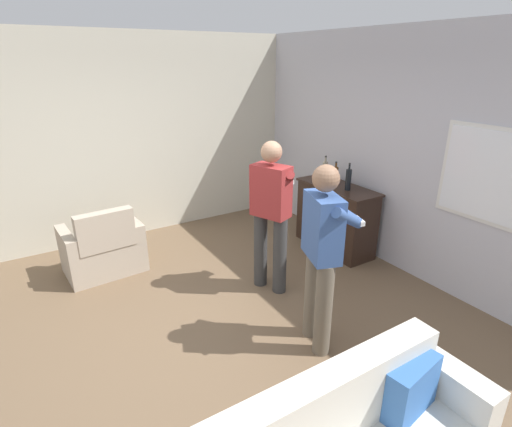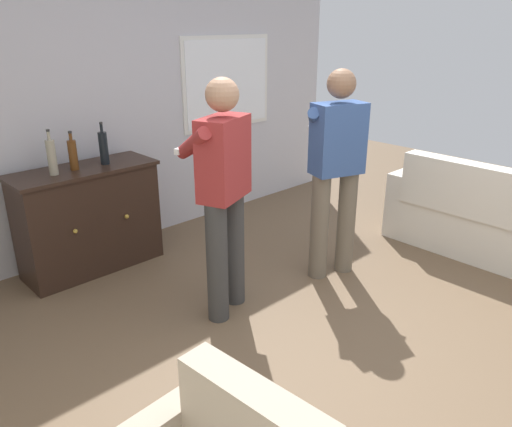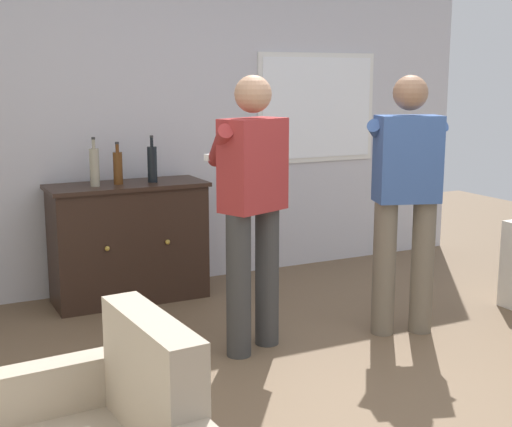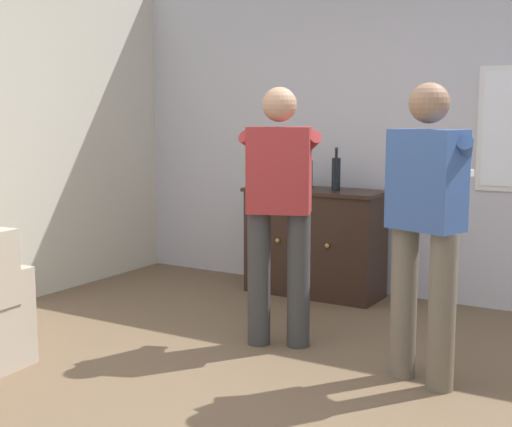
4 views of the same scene
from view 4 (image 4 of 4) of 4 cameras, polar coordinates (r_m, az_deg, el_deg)
The scene contains 8 objects.
ground at distance 3.86m, azimuth -1.65°, elevation -15.12°, with size 10.40×10.40×0.00m, color brown.
wall_back_with_window at distance 5.95m, azimuth 12.58°, elevation 6.73°, with size 5.20×0.15×2.80m.
sideboard_cabinet at distance 5.98m, azimuth 4.71°, elevation -2.27°, with size 1.17×0.49×0.89m.
bottle_wine_green at distance 5.93m, azimuth 4.23°, elevation 3.19°, with size 0.07×0.07×0.31m.
bottle_liquor_amber at distance 5.99m, azimuth 2.60°, elevation 3.42°, with size 0.07×0.07×0.35m.
bottle_spirits_clear at distance 5.81m, azimuth 6.42°, elevation 3.20°, with size 0.07×0.07×0.35m.
person_standing_left at distance 4.59m, azimuth 1.87°, elevation 0.78°, with size 0.52×0.52×1.68m.
person_standing_right at distance 4.03m, azimuth 13.49°, elevation -0.44°, with size 0.53×0.52×1.68m.
Camera 4 is at (1.91, -2.99, 1.52)m, focal length 50.00 mm.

